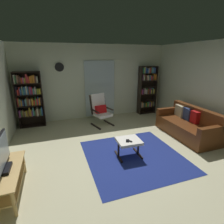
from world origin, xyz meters
name	(u,v)px	position (x,y,z in m)	size (l,w,h in m)	color
ground_plane	(125,154)	(0.00, 0.00, 0.00)	(7.02, 7.02, 0.00)	beige
wall_back	(94,82)	(0.00, 2.90, 1.30)	(5.60, 0.06, 2.60)	silver
wall_right	(222,92)	(2.70, 0.00, 1.30)	(0.06, 6.00, 2.60)	silver
glass_door_panel	(100,89)	(0.18, 2.83, 1.05)	(1.10, 0.01, 2.00)	silver
area_rug	(134,156)	(0.15, -0.14, 0.00)	(2.11, 2.15, 0.01)	navy
tv_stand	(6,178)	(-2.33, -0.50, 0.30)	(0.49, 1.16, 0.45)	tan
television	(1,156)	(-2.33, -0.49, 0.71)	(0.20, 0.86, 0.56)	black
bookshelf_near_tv	(30,98)	(-2.17, 2.61, 0.95)	(0.77, 0.30, 1.75)	black
bookshelf_near_sofa	(147,88)	(2.02, 2.65, 1.01)	(0.69, 0.30, 1.84)	black
leather_sofa	(188,125)	(2.09, 0.39, 0.31)	(0.82, 1.83, 0.81)	#5D2E13
lounge_armchair	(100,109)	(-0.04, 2.03, 0.53)	(0.72, 0.78, 1.02)	black
ottoman	(129,143)	(0.04, -0.08, 0.33)	(0.54, 0.50, 0.40)	white
tv_remote	(129,141)	(0.01, -0.15, 0.41)	(0.04, 0.14, 0.02)	black
cell_phone	(128,141)	(-0.02, -0.13, 0.41)	(0.07, 0.14, 0.01)	black
wall_clock	(59,67)	(-1.18, 2.82, 1.85)	(0.29, 0.03, 0.29)	silver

